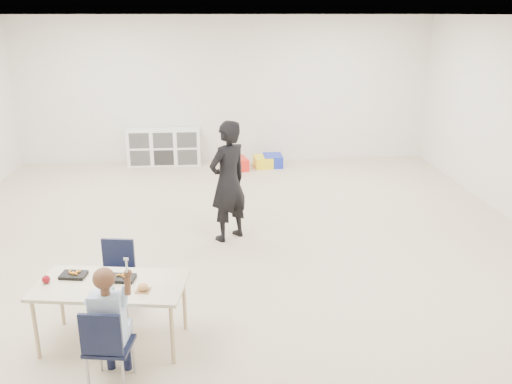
{
  "coord_description": "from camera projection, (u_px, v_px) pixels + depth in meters",
  "views": [
    {
      "loc": [
        -0.19,
        -6.09,
        2.83
      ],
      "look_at": [
        0.26,
        -0.15,
        0.85
      ],
      "focal_mm": 38.0,
      "sensor_mm": 36.0,
      "label": 1
    }
  ],
  "objects": [
    {
      "name": "room",
      "position": [
        233.0,
        143.0,
        6.22
      ],
      "size": [
        9.0,
        9.02,
        2.8
      ],
      "color": "beige",
      "rests_on": "ground"
    },
    {
      "name": "table",
      "position": [
        113.0,
        313.0,
        4.79
      ],
      "size": [
        1.37,
        0.82,
        0.59
      ],
      "rotation": [
        0.0,
        0.0,
        -0.14
      ],
      "color": "beige",
      "rests_on": "ground"
    },
    {
      "name": "chair_near",
      "position": [
        109.0,
        344.0,
        4.25
      ],
      "size": [
        0.39,
        0.37,
        0.71
      ],
      "primitive_type": null,
      "rotation": [
        0.0,
        0.0,
        -0.14
      ],
      "color": "black",
      "rests_on": "ground"
    },
    {
      "name": "chair_far",
      "position": [
        115.0,
        279.0,
        5.29
      ],
      "size": [
        0.39,
        0.37,
        0.71
      ],
      "primitive_type": null,
      "rotation": [
        0.0,
        0.0,
        -0.14
      ],
      "color": "black",
      "rests_on": "ground"
    },
    {
      "name": "child",
      "position": [
        107.0,
        321.0,
        4.18
      ],
      "size": [
        0.54,
        0.54,
        1.12
      ],
      "primitive_type": null,
      "rotation": [
        0.0,
        0.0,
        -0.14
      ],
      "color": "#BCD0FF",
      "rests_on": "chair_near"
    },
    {
      "name": "lunch_tray_near",
      "position": [
        122.0,
        278.0,
        4.76
      ],
      "size": [
        0.24,
        0.19,
        0.03
      ],
      "primitive_type": "cube",
      "rotation": [
        0.0,
        0.0,
        -0.14
      ],
      "color": "black",
      "rests_on": "table"
    },
    {
      "name": "lunch_tray_far",
      "position": [
        73.0,
        275.0,
        4.82
      ],
      "size": [
        0.24,
        0.19,
        0.03
      ],
      "primitive_type": "cube",
      "rotation": [
        0.0,
        0.0,
        -0.14
      ],
      "color": "black",
      "rests_on": "table"
    },
    {
      "name": "milk_carton",
      "position": [
        109.0,
        287.0,
        4.54
      ],
      "size": [
        0.08,
        0.08,
        0.1
      ],
      "primitive_type": "cube",
      "rotation": [
        0.0,
        0.0,
        -0.14
      ],
      "color": "white",
      "rests_on": "table"
    },
    {
      "name": "bread_roll",
      "position": [
        143.0,
        287.0,
        4.57
      ],
      "size": [
        0.09,
        0.09,
        0.07
      ],
      "primitive_type": "ellipsoid",
      "color": "tan",
      "rests_on": "table"
    },
    {
      "name": "apple_near",
      "position": [
        100.0,
        277.0,
        4.74
      ],
      "size": [
        0.07,
        0.07,
        0.07
      ],
      "primitive_type": "sphere",
      "color": "maroon",
      "rests_on": "table"
    },
    {
      "name": "apple_far",
      "position": [
        46.0,
        279.0,
        4.69
      ],
      "size": [
        0.07,
        0.07,
        0.07
      ],
      "primitive_type": "sphere",
      "color": "maroon",
      "rests_on": "table"
    },
    {
      "name": "cubby_shelf",
      "position": [
        164.0,
        147.0,
        10.52
      ],
      "size": [
        1.4,
        0.4,
        0.7
      ],
      "primitive_type": "cube",
      "color": "white",
      "rests_on": "ground"
    },
    {
      "name": "adult",
      "position": [
        228.0,
        181.0,
        6.9
      ],
      "size": [
        0.68,
        0.65,
        1.57
      ],
      "primitive_type": "imported",
      "rotation": [
        0.0,
        0.0,
        3.83
      ],
      "color": "black",
      "rests_on": "ground"
    },
    {
      "name": "bin_red",
      "position": [
        237.0,
        164.0,
        10.23
      ],
      "size": [
        0.45,
        0.53,
        0.23
      ],
      "primitive_type": "cube",
      "rotation": [
        0.0,
        0.0,
        0.22
      ],
      "color": "red",
      "rests_on": "ground"
    },
    {
      "name": "bin_yellow",
      "position": [
        263.0,
        162.0,
        10.41
      ],
      "size": [
        0.37,
        0.46,
        0.21
      ],
      "primitive_type": "cube",
      "rotation": [
        0.0,
        0.0,
        0.1
      ],
      "color": "yellow",
      "rests_on": "ground"
    },
    {
      "name": "bin_blue",
      "position": [
        273.0,
        161.0,
        10.46
      ],
      "size": [
        0.36,
        0.46,
        0.22
      ],
      "primitive_type": "cube",
      "rotation": [
        0.0,
        0.0,
        0.01
      ],
      "color": "#1728B0",
      "rests_on": "ground"
    }
  ]
}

